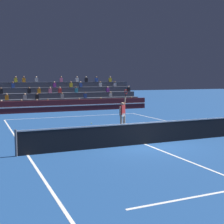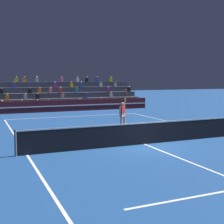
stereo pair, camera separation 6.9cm
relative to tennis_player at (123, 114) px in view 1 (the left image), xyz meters
name	(u,v)px [view 1 (the left image)]	position (x,y,z in m)	size (l,w,h in m)	color
ground_plane	(145,144)	(-0.79, -4.17, -0.99)	(120.00, 120.00, 0.00)	navy
court_lines	(145,144)	(-0.79, -4.17, -0.99)	(11.10, 23.90, 0.01)	white
tennis_net	(145,133)	(-0.79, -4.17, -0.45)	(12.00, 0.10, 1.10)	slate
sponsor_banner_wall	(61,106)	(-0.79, 11.94, -0.44)	(18.00, 0.26, 1.10)	#51191E
bleacher_stand	(52,99)	(-0.79, 15.74, 0.03)	(18.35, 4.75, 3.38)	#383D4C
tennis_player	(123,114)	(0.00, 0.00, 0.00)	(0.75, 0.49, 2.50)	tan
tennis_ball	(91,123)	(-0.90, 3.16, -0.96)	(0.07, 0.07, 0.07)	#C6DB33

